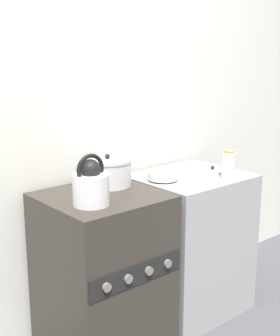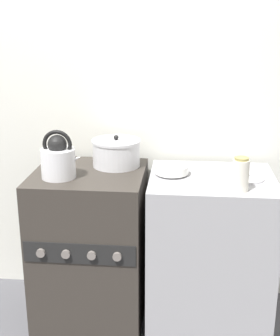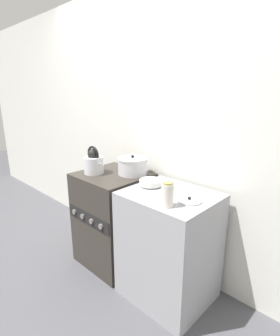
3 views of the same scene
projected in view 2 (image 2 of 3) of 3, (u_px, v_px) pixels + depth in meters
The scene contains 8 objects.
wall_back at pixel (99, 92), 2.71m from camera, with size 7.00×0.06×2.50m.
stove at pixel (91, 246), 2.62m from camera, with size 0.59×0.59×0.88m.
counter at pixel (209, 252), 2.56m from camera, with size 0.65×0.56×0.87m.
kettle at pixel (58, 159), 2.37m from camera, with size 0.22×0.18×0.25m.
cooking_pot at pixel (116, 153), 2.57m from camera, with size 0.27×0.27×0.18m.
enamel_bowl at pixel (172, 169), 2.45m from camera, with size 0.18×0.18×0.05m.
storage_jar at pixel (241, 175), 2.21m from camera, with size 0.08×0.08×0.17m.
loose_pot_lid at pixel (247, 178), 2.39m from camera, with size 0.17×0.17×0.03m.
Camera 2 is at (0.50, -2.04, 1.65)m, focal length 50.00 mm.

